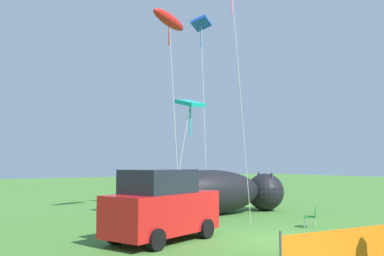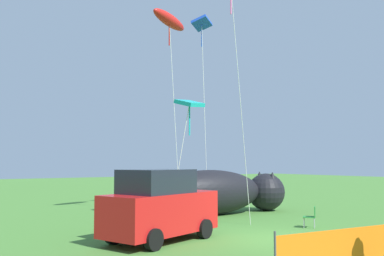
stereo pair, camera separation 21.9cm
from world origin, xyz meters
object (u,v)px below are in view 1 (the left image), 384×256
kite_teal_diamond (190,105)px  inflatable_cat (220,194)px  parked_car (162,206)px  kite_blue_box (201,27)px  folding_chair (312,215)px  kite_red_lizard (169,21)px

kite_teal_diamond → inflatable_cat: bearing=37.1°
parked_car → kite_blue_box: size_ratio=0.43×
inflatable_cat → kite_teal_diamond: bearing=-141.3°
folding_chair → inflatable_cat: (-0.30, 5.49, 0.52)m
kite_blue_box → kite_red_lizard: (-2.37, -0.51, -0.22)m
inflatable_cat → kite_red_lizard: bearing=157.7°
kite_teal_diamond → kite_red_lizard: bearing=70.5°
folding_chair → kite_blue_box: bearing=-35.3°
parked_car → kite_blue_box: bearing=26.5°
kite_red_lizard → inflatable_cat: bearing=-23.9°
parked_car → inflatable_cat: parked_car is taller
folding_chair → kite_blue_box: kite_blue_box is taller
parked_car → inflatable_cat: 7.66m
inflatable_cat → parked_car: bearing=-141.2°
kite_blue_box → kite_red_lizard: 2.44m
kite_red_lizard → kite_blue_box: bearing=12.1°
inflatable_cat → kite_teal_diamond: kite_teal_diamond is taller
kite_teal_diamond → kite_red_lizard: (1.37, 3.87, 4.82)m
kite_red_lizard → kite_teal_diamond: bearing=-109.5°
parked_car → inflatable_cat: (6.10, 4.63, -0.12)m
inflatable_cat → kite_red_lizard: 9.06m
inflatable_cat → kite_blue_box: (0.01, 1.56, 8.90)m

